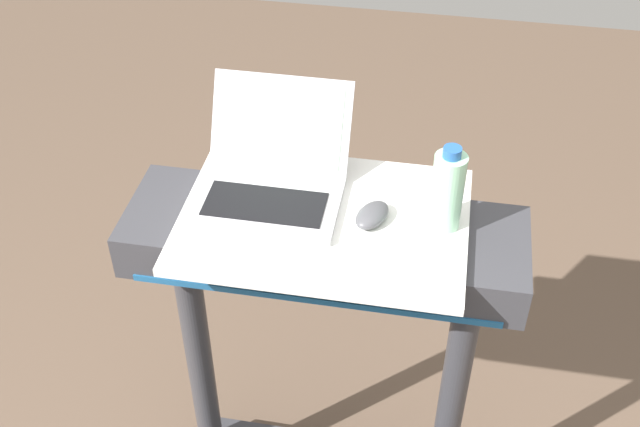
% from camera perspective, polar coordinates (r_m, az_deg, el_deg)
% --- Properties ---
extents(desk_board, '(0.63, 0.45, 0.02)m').
position_cam_1_polar(desk_board, '(1.76, 0.29, -0.46)').
color(desk_board, white).
rests_on(desk_board, treadmill_base).
extents(laptop, '(0.32, 0.33, 0.21)m').
position_cam_1_polar(laptop, '(1.79, -3.48, 2.68)').
color(laptop, '#B7B7BC').
rests_on(laptop, desk_board).
extents(computer_mouse, '(0.09, 0.12, 0.03)m').
position_cam_1_polar(computer_mouse, '(1.73, 3.74, -0.10)').
color(computer_mouse, '#4C4C51').
rests_on(computer_mouse, desk_board).
extents(water_bottle, '(0.07, 0.07, 0.20)m').
position_cam_1_polar(water_bottle, '(1.69, 9.07, 1.64)').
color(water_bottle, '#9EDBB2').
rests_on(water_bottle, desk_board).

